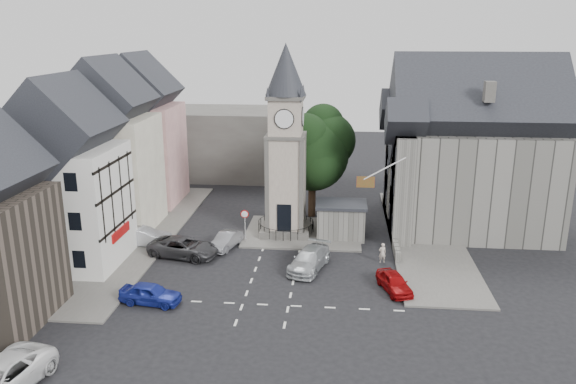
# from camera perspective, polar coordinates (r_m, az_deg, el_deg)

# --- Properties ---
(ground) EXTENTS (120.00, 120.00, 0.00)m
(ground) POSITION_cam_1_polar(r_m,az_deg,el_deg) (42.21, -1.29, -7.94)
(ground) COLOR black
(ground) RESTS_ON ground
(pavement_west) EXTENTS (6.00, 30.00, 0.14)m
(pavement_west) POSITION_cam_1_polar(r_m,az_deg,el_deg) (50.45, -14.75, -4.28)
(pavement_west) COLOR #595651
(pavement_west) RESTS_ON ground
(pavement_east) EXTENTS (6.00, 26.00, 0.14)m
(pavement_east) POSITION_cam_1_polar(r_m,az_deg,el_deg) (49.89, 13.68, -4.44)
(pavement_east) COLOR #595651
(pavement_east) RESTS_ON ground
(central_island) EXTENTS (10.00, 8.00, 0.16)m
(central_island) POSITION_cam_1_polar(r_m,az_deg,el_deg) (49.43, 1.53, -4.14)
(central_island) COLOR #595651
(central_island) RESTS_ON ground
(road_markings) EXTENTS (20.00, 8.00, 0.01)m
(road_markings) POSITION_cam_1_polar(r_m,az_deg,el_deg) (37.30, -2.30, -11.37)
(road_markings) COLOR silver
(road_markings) RESTS_ON ground
(clock_tower) EXTENTS (4.86, 4.86, 16.25)m
(clock_tower) POSITION_cam_1_polar(r_m,az_deg,el_deg) (47.35, -0.22, 5.08)
(clock_tower) COLOR #4C4944
(clock_tower) RESTS_ON ground
(stone_shelter) EXTENTS (4.30, 3.30, 3.08)m
(stone_shelter) POSITION_cam_1_polar(r_m,az_deg,el_deg) (48.37, 5.41, -2.83)
(stone_shelter) COLOR #5C5B55
(stone_shelter) RESTS_ON ground
(town_tree) EXTENTS (7.20, 7.20, 10.80)m
(town_tree) POSITION_cam_1_polar(r_m,az_deg,el_deg) (52.33, 2.52, 4.85)
(town_tree) COLOR black
(town_tree) RESTS_ON ground
(warning_sign_post) EXTENTS (0.70, 0.19, 2.85)m
(warning_sign_post) POSITION_cam_1_polar(r_m,az_deg,el_deg) (46.91, -4.42, -2.79)
(warning_sign_post) COLOR black
(warning_sign_post) RESTS_ON ground
(terrace_pink) EXTENTS (8.10, 7.60, 12.80)m
(terrace_pink) POSITION_cam_1_polar(r_m,az_deg,el_deg) (58.83, -14.68, 5.22)
(terrace_pink) COLOR tan
(terrace_pink) RESTS_ON ground
(terrace_cream) EXTENTS (8.10, 7.60, 12.80)m
(terrace_cream) POSITION_cam_1_polar(r_m,az_deg,el_deg) (51.54, -17.66, 3.48)
(terrace_cream) COLOR beige
(terrace_cream) RESTS_ON ground
(terrace_tudor) EXTENTS (8.10, 7.60, 12.00)m
(terrace_tudor) POSITION_cam_1_polar(r_m,az_deg,el_deg) (44.60, -21.53, 0.67)
(terrace_tudor) COLOR silver
(terrace_tudor) RESTS_ON ground
(backdrop_west) EXTENTS (20.00, 10.00, 8.00)m
(backdrop_west) POSITION_cam_1_polar(r_m,az_deg,el_deg) (69.57, -8.48, 5.04)
(backdrop_west) COLOR #4C4944
(backdrop_west) RESTS_ON ground
(east_building) EXTENTS (14.40, 11.40, 12.60)m
(east_building) POSITION_cam_1_polar(r_m,az_deg,el_deg) (51.64, 17.64, 3.14)
(east_building) COLOR #5C5B55
(east_building) RESTS_ON ground
(east_boundary_wall) EXTENTS (0.40, 16.00, 0.90)m
(east_boundary_wall) POSITION_cam_1_polar(r_m,az_deg,el_deg) (51.29, 10.31, -3.20)
(east_boundary_wall) COLOR #5C5B55
(east_boundary_wall) RESTS_ON ground
(flagpole) EXTENTS (3.68, 0.10, 2.74)m
(flagpole) POSITION_cam_1_polar(r_m,az_deg,el_deg) (43.60, 9.78, 2.36)
(flagpole) COLOR white
(flagpole) RESTS_ON ground
(car_west_blue) EXTENTS (4.23, 2.14, 1.38)m
(car_west_blue) POSITION_cam_1_polar(r_m,az_deg,el_deg) (38.22, -13.80, -9.99)
(car_west_blue) COLOR navy
(car_west_blue) RESTS_ON ground
(car_west_silver) EXTENTS (4.74, 1.90, 1.53)m
(car_west_silver) POSITION_cam_1_polar(r_m,az_deg,el_deg) (48.03, -14.53, -4.42)
(car_west_silver) COLOR #A1A3A9
(car_west_silver) RESTS_ON ground
(car_west_grey) EXTENTS (5.95, 3.59, 1.55)m
(car_west_grey) POSITION_cam_1_polar(r_m,az_deg,el_deg) (45.07, -10.56, -5.54)
(car_west_grey) COLOR #333336
(car_west_grey) RESTS_ON ground
(car_island_silver) EXTENTS (2.42, 4.17, 1.30)m
(car_island_silver) POSITION_cam_1_polar(r_m,az_deg,el_deg) (46.34, -6.30, -4.90)
(car_island_silver) COLOR gray
(car_island_silver) RESTS_ON ground
(car_island_east) EXTENTS (3.48, 5.56, 1.50)m
(car_island_east) POSITION_cam_1_polar(r_m,az_deg,el_deg) (42.17, 2.18, -6.86)
(car_island_east) COLOR #B0B5B9
(car_island_east) RESTS_ON ground
(car_east_red) EXTENTS (2.64, 4.05, 1.28)m
(car_east_red) POSITION_cam_1_polar(r_m,az_deg,el_deg) (39.48, 10.74, -9.00)
(car_east_red) COLOR #930809
(car_east_red) RESTS_ON ground
(pedestrian) EXTENTS (0.66, 0.52, 1.58)m
(pedestrian) POSITION_cam_1_polar(r_m,az_deg,el_deg) (43.81, 9.56, -6.12)
(pedestrian) COLOR beige
(pedestrian) RESTS_ON ground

